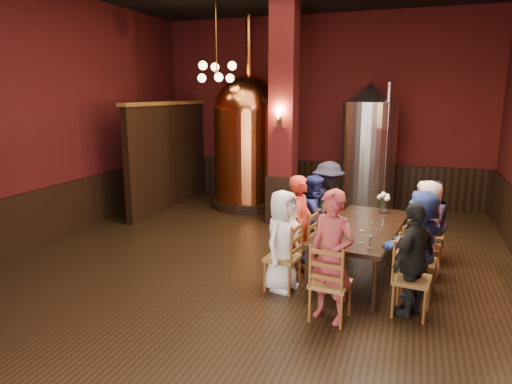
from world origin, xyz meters
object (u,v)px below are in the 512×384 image
(dining_table, at_px, (362,230))
(person_2, at_px, (315,218))
(copper_kettle, at_px, (249,140))
(rose_vase, at_px, (384,199))
(steel_vessel, at_px, (368,150))
(person_1, at_px, (300,225))
(person_0, at_px, (283,241))

(dining_table, relative_size, person_2, 1.80)
(copper_kettle, distance_m, rose_vase, 4.24)
(rose_vase, bearing_deg, steel_vessel, 101.34)
(copper_kettle, bearing_deg, rose_vase, -38.91)
(copper_kettle, bearing_deg, person_2, -53.97)
(dining_table, bearing_deg, copper_kettle, 138.02)
(steel_vessel, distance_m, rose_vase, 2.79)
(person_1, bearing_deg, person_0, 170.95)
(person_1, bearing_deg, copper_kettle, 28.08)
(person_0, xyz_separation_m, person_1, (0.08, 0.66, 0.04))
(person_2, relative_size, copper_kettle, 0.32)
(person_0, distance_m, person_1, 0.67)
(dining_table, bearing_deg, person_1, -158.78)
(dining_table, relative_size, steel_vessel, 0.87)
(copper_kettle, bearing_deg, steel_vessel, 1.29)
(person_0, distance_m, person_2, 1.33)
(person_0, xyz_separation_m, steel_vessel, (0.65, 4.46, 0.74))
(steel_vessel, bearing_deg, rose_vase, -78.66)
(person_0, bearing_deg, person_1, 9.54)
(dining_table, distance_m, person_0, 1.31)
(dining_table, xyz_separation_m, rose_vase, (0.23, 0.87, 0.29))
(person_1, bearing_deg, rose_vase, -47.47)
(person_2, bearing_deg, steel_vessel, -8.61)
(person_2, relative_size, rose_vase, 3.99)
(person_2, bearing_deg, rose_vase, -66.74)
(person_1, height_order, steel_vessel, steel_vessel)
(dining_table, height_order, rose_vase, rose_vase)
(person_1, relative_size, person_2, 1.07)
(person_1, distance_m, copper_kettle, 4.39)
(dining_table, xyz_separation_m, copper_kettle, (-3.04, 3.51, 0.91))
(rose_vase, bearing_deg, person_0, -124.24)
(person_0, bearing_deg, dining_table, -30.83)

